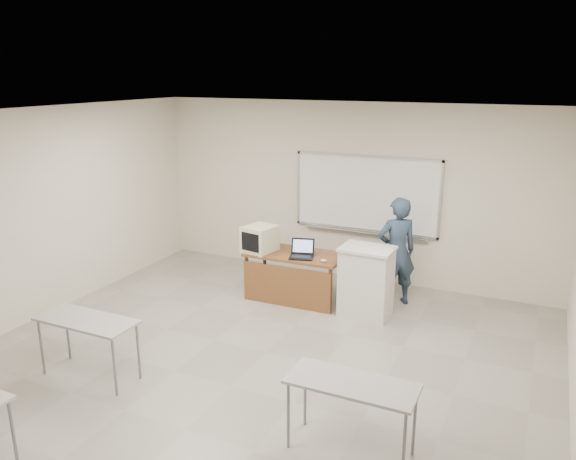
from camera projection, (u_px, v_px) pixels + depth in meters
The scene contains 10 objects.
floor at pixel (231, 386), 6.41m from camera, with size 7.00×8.00×0.01m, color gray.
whiteboard at pixel (366, 195), 9.34m from camera, with size 2.48×0.10×1.31m.
student_desks at pixel (152, 394), 5.05m from camera, with size 4.40×2.20×0.73m.
instructor_desk at pixel (292, 267), 8.65m from camera, with size 1.50×0.75×0.75m.
podium at pixel (366, 282), 8.11m from camera, with size 0.75×0.54×1.05m.
crt_monitor at pixel (260, 239), 8.75m from camera, with size 0.44×0.49×0.42m.
laptop at pixel (303, 253), 8.50m from camera, with size 0.35×0.33×0.26m.
mouse at pixel (324, 261), 8.29m from camera, with size 0.10×0.07×0.04m, color #B8BAC0.
keyboard at pixel (379, 247), 7.98m from camera, with size 0.41×0.14×0.02m, color beige.
presenter at pixel (397, 251), 8.48m from camera, with size 0.61×0.40×1.68m, color black.
Camera 1 is at (2.99, -4.87, 3.46)m, focal length 35.00 mm.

